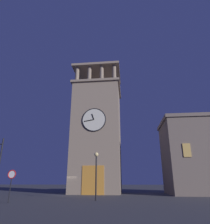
# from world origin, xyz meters

# --- Properties ---
(ground_plane) EXTENTS (200.00, 200.00, 0.00)m
(ground_plane) POSITION_xyz_m (0.00, 0.00, 0.00)
(ground_plane) COLOR #424247
(clocktower) EXTENTS (8.32, 8.26, 23.51)m
(clocktower) POSITION_xyz_m (-3.66, -2.87, 9.48)
(clocktower) COLOR gray
(clocktower) RESTS_ON ground_plane
(street_lamp) EXTENTS (0.44, 0.44, 4.68)m
(street_lamp) POSITION_xyz_m (-5.46, 9.83, 3.30)
(street_lamp) COLOR black
(street_lamp) RESTS_ON ground_plane
(no_horn_sign) EXTENTS (0.78, 0.14, 2.80)m
(no_horn_sign) POSITION_xyz_m (1.82, 12.79, 2.19)
(no_horn_sign) COLOR black
(no_horn_sign) RESTS_ON ground_plane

